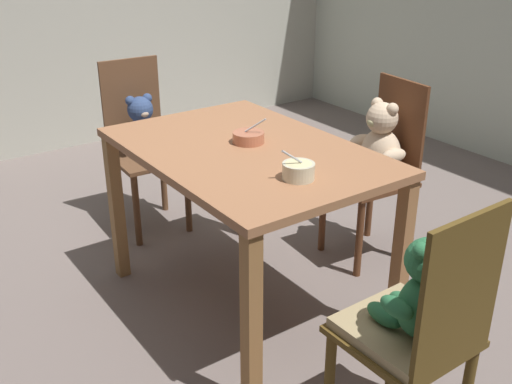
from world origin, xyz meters
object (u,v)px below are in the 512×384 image
dining_table (246,170)px  porridge_bowl_terracotta_center (248,137)px  teddy_chair_near_left (142,137)px  teddy_chair_far_center (378,155)px  porridge_bowl_cream_near_right (298,171)px  teddy_chair_near_right (418,315)px

dining_table → porridge_bowl_terracotta_center: bearing=136.7°
teddy_chair_near_left → porridge_bowl_terracotta_center: teddy_chair_near_left is taller
teddy_chair_far_center → porridge_bowl_cream_near_right: size_ratio=7.25×
teddy_chair_near_left → porridge_bowl_cream_near_right: 1.41m
teddy_chair_near_left → porridge_bowl_cream_near_right: bearing=2.0°
dining_table → teddy_chair_near_left: 1.01m
teddy_chair_near_right → teddy_chair_near_left: bearing=-1.9°
teddy_chair_near_left → porridge_bowl_terracotta_center: size_ratio=6.98×
teddy_chair_far_center → porridge_bowl_cream_near_right: teddy_chair_far_center is taller
teddy_chair_near_right → teddy_chair_near_left: 1.99m
teddy_chair_near_right → porridge_bowl_cream_near_right: teddy_chair_near_right is taller
teddy_chair_far_center → teddy_chair_near_right: size_ratio=1.00×
teddy_chair_far_center → teddy_chair_near_right: teddy_chair_near_right is taller
teddy_chair_near_left → porridge_bowl_terracotta_center: (0.95, 0.05, 0.26)m
porridge_bowl_cream_near_right → porridge_bowl_terracotta_center: porridge_bowl_cream_near_right is taller
dining_table → teddy_chair_far_center: teddy_chair_far_center is taller
teddy_chair_near_right → porridge_bowl_cream_near_right: size_ratio=7.29×
teddy_chair_far_center → teddy_chair_near_right: (1.00, -0.85, -0.02)m
teddy_chair_near_left → porridge_bowl_cream_near_right: teddy_chair_near_left is taller
dining_table → teddy_chair_near_left: teddy_chair_near_left is taller
teddy_chair_far_center → teddy_chair_near_right: 1.31m
teddy_chair_far_center → porridge_bowl_cream_near_right: bearing=30.1°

